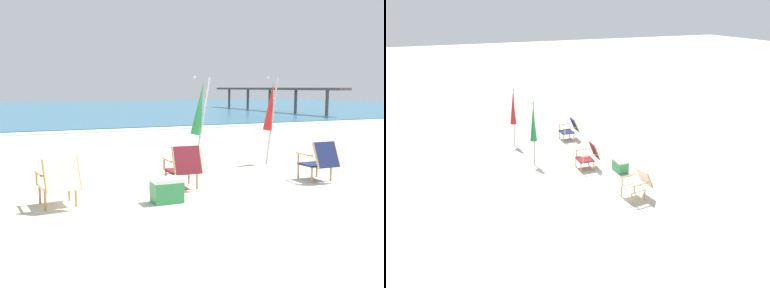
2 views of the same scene
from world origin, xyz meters
The scene contains 7 objects.
ground_plane centered at (0.00, 0.00, 0.00)m, with size 80.00×80.00×0.00m, color beige.
beach_chair_far_center centered at (-0.18, 0.16, 0.43)m, with size 0.62×0.71×0.81m.
beach_chair_front_left centered at (-2.43, -0.26, 0.43)m, with size 0.64×0.78×0.80m.
beach_chair_back_left centered at (2.55, -0.28, 0.43)m, with size 0.60×0.71×0.81m.
umbrella_furled_red centered at (2.77, 1.83, 1.39)m, with size 0.40×0.38×2.12m.
umbrella_furled_green centered at (0.82, 1.66, 1.38)m, with size 0.45×0.36×2.11m.
cooler_box centered at (-0.80, -0.62, 0.20)m, with size 0.49×0.35×0.40m.
Camera 2 is at (-10.10, 4.75, 4.97)m, focal length 35.00 mm.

